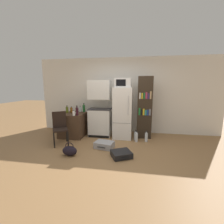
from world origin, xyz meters
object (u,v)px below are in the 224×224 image
object	(u,v)px
water_bottle_front	(135,136)
handbag	(70,151)
suitcase_small_flat	(121,154)
bottle_clear_short	(80,109)
bottle_green_tall	(84,108)
kitchen_hutch	(100,111)
refrigerator	(123,113)
side_table	(73,125)
bottle_olive_oil	(67,110)
chair	(60,125)
water_bottle_back	(146,137)
bottle_wine_dark	(77,111)
suitcase_large_flat	(104,145)
bowl	(76,113)
bottle_milk_white	(74,113)
bookshelf	(145,108)
water_bottle_middle	(136,137)
microwave	(123,83)
bottle_amber_beer	(71,110)

from	to	relation	value
water_bottle_front	handbag	bearing A→B (deg)	-140.23
handbag	suitcase_small_flat	bearing A→B (deg)	6.36
bottle_clear_short	bottle_green_tall	size ratio (longest dim) A/B	0.65
kitchen_hutch	refrigerator	world-z (taller)	kitchen_hutch
side_table	kitchen_hutch	size ratio (longest dim) A/B	0.43
bottle_olive_oil	water_bottle_front	size ratio (longest dim) A/B	0.75
chair	water_bottle_back	size ratio (longest dim) A/B	2.80
bottle_green_tall	suitcase_small_flat	size ratio (longest dim) A/B	0.53
kitchen_hutch	handbag	distance (m)	1.76
bottle_olive_oil	water_bottle_front	bearing A→B (deg)	-4.64
bottle_wine_dark	suitcase_large_flat	size ratio (longest dim) A/B	0.54
bowl	handbag	bearing A→B (deg)	-74.91
bottle_wine_dark	bottle_milk_white	distance (m)	0.12
bookshelf	chair	bearing A→B (deg)	-158.77
bottle_olive_oil	water_bottle_middle	bearing A→B (deg)	-7.87
bottle_green_tall	suitcase_small_flat	xyz separation A→B (m)	(1.48, -1.58, -0.83)
bowl	water_bottle_back	world-z (taller)	bowl
suitcase_large_flat	water_bottle_back	bearing A→B (deg)	40.89
bookshelf	suitcase_small_flat	world-z (taller)	bookshelf
water_bottle_back	kitchen_hutch	bearing A→B (deg)	168.10
refrigerator	bottle_wine_dark	distance (m)	1.44
side_table	water_bottle_front	distance (m)	2.10
suitcase_large_flat	water_bottle_front	size ratio (longest dim) A/B	1.73
microwave	bottle_wine_dark	distance (m)	1.67
kitchen_hutch	refrigerator	distance (m)	0.77
bottle_clear_short	water_bottle_middle	distance (m)	2.17
handbag	chair	bearing A→B (deg)	131.05
kitchen_hutch	bottle_wine_dark	bearing A→B (deg)	-145.34
bottle_amber_beer	handbag	distance (m)	1.86
bottle_amber_beer	chair	size ratio (longest dim) A/B	0.21
bottle_wine_dark	bottle_clear_short	world-z (taller)	bottle_wine_dark
kitchen_hutch	microwave	size ratio (longest dim) A/B	3.75
bowl	suitcase_small_flat	size ratio (longest dim) A/B	0.24
water_bottle_middle	chair	bearing A→B (deg)	-167.79
water_bottle_middle	water_bottle_back	world-z (taller)	water_bottle_middle
kitchen_hutch	water_bottle_middle	world-z (taller)	kitchen_hutch
microwave	bottle_green_tall	size ratio (longest dim) A/B	1.60
refrigerator	bottle_clear_short	xyz separation A→B (m)	(-1.51, 0.23, 0.04)
kitchen_hutch	bottle_wine_dark	xyz separation A→B (m)	(-0.62, -0.43, 0.05)
chair	kitchen_hutch	bearing A→B (deg)	9.48
bottle_wine_dark	water_bottle_middle	size ratio (longest dim) A/B	0.89
microwave	suitcase_small_flat	distance (m)	2.18
bottle_amber_beer	bowl	xyz separation A→B (m)	(0.25, -0.18, -0.06)
water_bottle_middle	water_bottle_back	bearing A→B (deg)	13.55
suitcase_small_flat	water_bottle_back	xyz separation A→B (m)	(0.65, 1.10, 0.07)
kitchen_hutch	water_bottle_middle	distance (m)	1.46
side_table	bookshelf	distance (m)	2.43
bookshelf	suitcase_small_flat	xyz separation A→B (m)	(-0.58, -1.50, -0.92)
refrigerator	bowl	bearing A→B (deg)	-176.38
microwave	bottle_olive_oil	size ratio (longest dim) A/B	2.03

